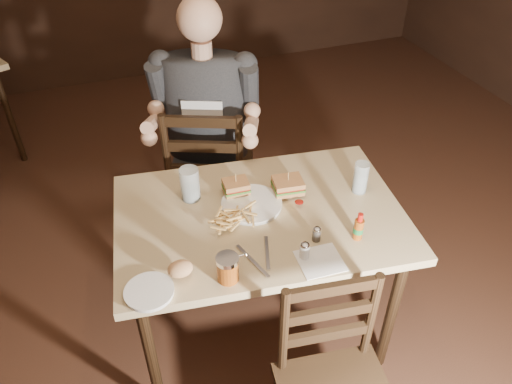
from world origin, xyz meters
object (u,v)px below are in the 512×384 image
object	(u,v)px
glass_left	(190,184)
hot_sauce	(359,226)
syrup_dispenser	(228,268)
chair_far	(211,174)
diner	(204,98)
dinner_plate	(252,205)
glass_right	(361,178)
main_table	(260,228)
side_plate	(149,292)

from	to	relation	value
glass_left	hot_sauce	distance (m)	0.73
hot_sauce	syrup_dispenser	size ratio (longest dim) A/B	1.16
chair_far	syrup_dispenser	bearing A→B (deg)	101.11
diner	dinner_plate	world-z (taller)	diner
diner	glass_left	distance (m)	0.53
chair_far	glass_right	world-z (taller)	chair_far
syrup_dispenser	glass_right	bearing A→B (deg)	30.33
main_table	dinner_plate	bearing A→B (deg)	105.90
main_table	glass_left	size ratio (longest dim) A/B	8.53
main_table	syrup_dispenser	xyz separation A→B (m)	(-0.24, -0.30, 0.13)
diner	glass_right	bearing A→B (deg)	-30.08
dinner_plate	hot_sauce	world-z (taller)	hot_sauce
glass_right	diner	bearing A→B (deg)	127.25
main_table	syrup_dispenser	world-z (taller)	syrup_dispenser
chair_far	syrup_dispenser	xyz separation A→B (m)	(-0.21, -1.02, 0.34)
diner	hot_sauce	size ratio (longest dim) A/B	7.75
chair_far	hot_sauce	distance (m)	1.10
glass_right	side_plate	xyz separation A→B (m)	(-0.99, -0.27, -0.07)
dinner_plate	glass_left	size ratio (longest dim) A/B	1.66
chair_far	glass_right	bearing A→B (deg)	147.10
chair_far	glass_left	world-z (taller)	chair_far
glass_right	side_plate	size ratio (longest dim) A/B	0.85
glass_right	syrup_dispenser	xyz separation A→B (m)	(-0.70, -0.30, -0.02)
dinner_plate	diner	bearing A→B (deg)	92.75
hot_sauce	chair_far	bearing A→B (deg)	108.92
chair_far	diner	bearing A→B (deg)	90.00
main_table	dinner_plate	size ratio (longest dim) A/B	5.14
main_table	chair_far	distance (m)	0.75
glass_left	diner	bearing A→B (deg)	66.99
glass_right	hot_sauce	xyz separation A→B (m)	(-0.16, -0.27, -0.01)
glass_left	glass_right	xyz separation A→B (m)	(0.71, -0.21, -0.00)
main_table	dinner_plate	distance (m)	0.11
side_plate	main_table	bearing A→B (deg)	27.61
hot_sauce	syrup_dispenser	bearing A→B (deg)	-176.96
dinner_plate	glass_right	xyz separation A→B (m)	(0.49, -0.06, 0.07)
chair_far	diner	xyz separation A→B (m)	(-0.02, -0.05, 0.50)
main_table	syrup_dispenser	size ratio (longest dim) A/B	12.06
syrup_dispenser	diner	bearing A→B (deg)	86.56
main_table	diner	distance (m)	0.74
glass_right	hot_sauce	bearing A→B (deg)	-120.45
chair_far	hot_sauce	size ratio (longest dim) A/B	7.84
hot_sauce	dinner_plate	bearing A→B (deg)	135.03
main_table	hot_sauce	distance (m)	0.44
dinner_plate	side_plate	bearing A→B (deg)	-146.68
main_table	chair_far	bearing A→B (deg)	92.16
glass_right	syrup_dispenser	size ratio (longest dim) A/B	1.35
glass_left	main_table	bearing A→B (deg)	-39.44
main_table	dinner_plate	world-z (taller)	dinner_plate
dinner_plate	hot_sauce	distance (m)	0.47
dinner_plate	side_plate	world-z (taller)	dinner_plate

